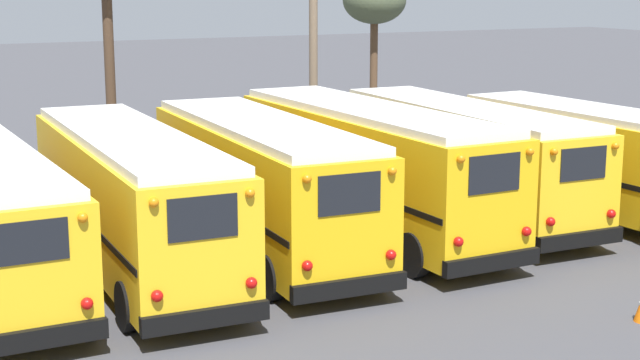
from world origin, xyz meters
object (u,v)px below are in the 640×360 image
object	(u,v)px
school_bus_3	(368,164)
school_bus_5	(596,158)
bare_tree_0	(374,3)
school_bus_4	(463,156)
school_bus_2	(261,181)
school_bus_1	(131,196)
utility_pole	(313,28)

from	to	relation	value
school_bus_3	school_bus_5	distance (m)	6.63
school_bus_3	bare_tree_0	bearing A→B (deg)	59.93
school_bus_4	school_bus_5	bearing A→B (deg)	-28.67
school_bus_2	school_bus_5	distance (m)	9.77
school_bus_1	utility_pole	distance (m)	13.94
school_bus_3	bare_tree_0	size ratio (longest dim) A/B	1.61
school_bus_5	bare_tree_0	xyz separation A→B (m)	(1.06, 14.41, 3.90)
school_bus_2	school_bus_4	size ratio (longest dim) A/B	0.97
school_bus_3	utility_pole	xyz separation A→B (m)	(2.94, 9.24, 3.02)
school_bus_1	bare_tree_0	xyz separation A→B (m)	(14.03, 13.59, 3.82)
school_bus_5	utility_pole	distance (m)	11.63
school_bus_1	school_bus_3	distance (m)	6.51
school_bus_1	school_bus_5	xyz separation A→B (m)	(12.97, -0.82, -0.08)
bare_tree_0	school_bus_4	bearing A→B (deg)	-108.82
school_bus_2	utility_pole	size ratio (longest dim) A/B	1.06
school_bus_1	school_bus_5	world-z (taller)	school_bus_1
school_bus_2	utility_pole	distance (m)	11.92
school_bus_1	school_bus_3	xyz separation A→B (m)	(6.48, 0.56, 0.07)
school_bus_1	school_bus_2	distance (m)	3.24
school_bus_3	bare_tree_0	distance (m)	15.52
school_bus_1	bare_tree_0	size ratio (longest dim) A/B	1.60
school_bus_3	bare_tree_0	world-z (taller)	bare_tree_0
bare_tree_0	utility_pole	bearing A→B (deg)	-140.53
school_bus_2	school_bus_4	bearing A→B (deg)	7.68
bare_tree_0	school_bus_2	bearing A→B (deg)	-128.61
school_bus_1	school_bus_4	bearing A→B (deg)	5.58
school_bus_3	school_bus_4	size ratio (longest dim) A/B	1.05
school_bus_1	school_bus_4	world-z (taller)	school_bus_1
school_bus_2	bare_tree_0	world-z (taller)	bare_tree_0
school_bus_1	bare_tree_0	world-z (taller)	bare_tree_0
school_bus_1	utility_pole	bearing A→B (deg)	46.11
school_bus_4	school_bus_1	bearing A→B (deg)	-174.42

